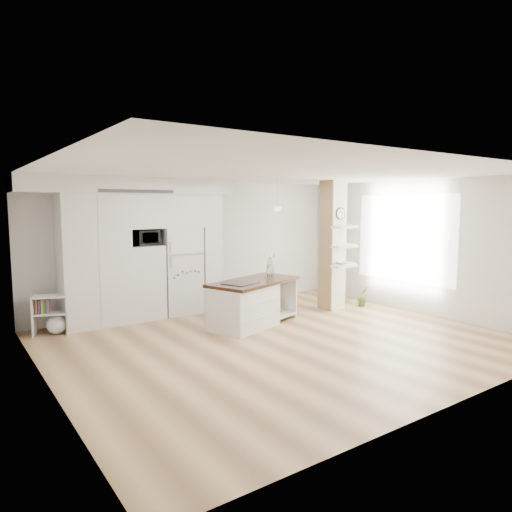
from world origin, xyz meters
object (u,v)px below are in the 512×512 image
at_px(floor_plant_a, 363,296).
at_px(refrigerator, 179,270).
at_px(bookshelf, 53,317).
at_px(kitchen_island, 248,303).

bearing_deg(floor_plant_a, refrigerator, 153.93).
relative_size(refrigerator, floor_plant_a, 3.81).
bearing_deg(bookshelf, refrigerator, 23.55).
height_order(kitchen_island, bookshelf, kitchen_island).
xyz_separation_m(refrigerator, floor_plant_a, (3.52, -1.72, -0.65)).
xyz_separation_m(refrigerator, kitchen_island, (0.54, -1.68, -0.44)).
relative_size(kitchen_island, floor_plant_a, 4.38).
bearing_deg(refrigerator, bookshelf, -175.52).
relative_size(refrigerator, bookshelf, 2.60).
height_order(refrigerator, kitchen_island, refrigerator).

